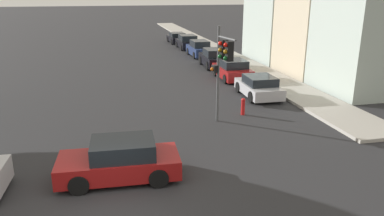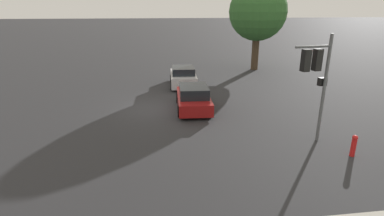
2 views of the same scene
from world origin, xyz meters
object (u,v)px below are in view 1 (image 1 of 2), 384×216
(parked_car_0, at_px, (259,87))
(parked_car_4, at_px, (187,42))
(parked_car_2, at_px, (214,58))
(parked_car_5, at_px, (177,38))
(traffic_signal, at_px, (223,59))
(parked_car_3, at_px, (199,49))
(fire_hydrant, at_px, (243,106))
(crossing_car_0, at_px, (120,161))
(parked_car_1, at_px, (232,70))

(parked_car_0, xyz_separation_m, parked_car_4, (0.08, 20.29, 0.07))
(parked_car_2, relative_size, parked_car_5, 0.98)
(traffic_signal, height_order, parked_car_3, traffic_signal)
(parked_car_3, relative_size, fire_hydrant, 4.59)
(parked_car_5, bearing_deg, fire_hydrant, 174.89)
(parked_car_3, bearing_deg, crossing_car_0, 158.57)
(traffic_signal, relative_size, parked_car_4, 1.09)
(traffic_signal, height_order, parked_car_1, traffic_signal)
(parked_car_2, bearing_deg, parked_car_5, 2.31)
(fire_hydrant, bearing_deg, parked_car_0, 54.37)
(traffic_signal, xyz_separation_m, parked_car_2, (3.76, 13.85, -2.54))
(parked_car_0, height_order, parked_car_4, parked_car_4)
(parked_car_0, relative_size, parked_car_3, 0.92)
(parked_car_5, bearing_deg, parked_car_1, 179.42)
(fire_hydrant, bearing_deg, parked_car_1, 74.55)
(traffic_signal, distance_m, parked_car_0, 6.26)
(parked_car_2, distance_m, parked_car_5, 15.68)
(parked_car_5, bearing_deg, parked_car_2, 179.44)
(parked_car_3, distance_m, parked_car_5, 10.26)
(parked_car_1, xyz_separation_m, fire_hydrant, (-2.20, -7.97, -0.21))
(parked_car_0, xyz_separation_m, parked_car_1, (0.00, 4.90, 0.05))
(traffic_signal, bearing_deg, parked_car_3, -110.08)
(parked_car_0, height_order, parked_car_1, parked_car_1)
(parked_car_4, bearing_deg, parked_car_0, 179.98)
(crossing_car_0, bearing_deg, parked_car_1, -120.16)
(parked_car_4, bearing_deg, parked_car_5, 2.45)
(crossing_car_0, xyz_separation_m, parked_car_0, (8.89, 8.69, -0.04))
(parked_car_0, xyz_separation_m, parked_car_3, (0.10, 15.05, 0.10))
(parked_car_0, relative_size, parked_car_4, 0.89)
(traffic_signal, bearing_deg, parked_car_0, -140.51)
(crossing_car_0, height_order, parked_car_2, parked_car_2)
(traffic_signal, distance_m, fire_hydrant, 3.41)
(traffic_signal, distance_m, parked_car_4, 24.95)
(parked_car_2, height_order, parked_car_4, parked_car_2)
(traffic_signal, relative_size, fire_hydrant, 5.16)
(parked_car_0, distance_m, parked_car_4, 20.29)
(parked_car_2, relative_size, parked_car_3, 0.99)
(parked_car_4, relative_size, fire_hydrant, 4.75)
(parked_car_0, relative_size, parked_car_5, 0.91)
(crossing_car_0, bearing_deg, parked_car_5, -101.42)
(parked_car_5, bearing_deg, parked_car_3, -179.67)
(parked_car_1, bearing_deg, crossing_car_0, 146.70)
(parked_car_1, relative_size, parked_car_5, 0.91)
(parked_car_2, height_order, parked_car_5, parked_car_2)
(parked_car_2, relative_size, parked_car_4, 0.96)
(crossing_car_0, xyz_separation_m, parked_car_1, (8.89, 13.58, 0.01))
(parked_car_2, xyz_separation_m, parked_car_5, (-0.09, 15.68, -0.13))
(parked_car_4, bearing_deg, parked_car_1, 179.91)
(parked_car_0, relative_size, parked_car_1, 0.99)
(parked_car_0, height_order, parked_car_2, parked_car_2)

